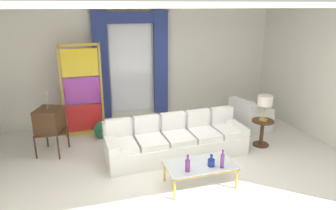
{
  "coord_description": "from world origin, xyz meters",
  "views": [
    {
      "loc": [
        -1.71,
        -4.93,
        3.02
      ],
      "look_at": [
        0.05,
        0.9,
        1.05
      ],
      "focal_mm": 33.2,
      "sensor_mm": 36.0,
      "label": 1
    }
  ],
  "objects_px": {
    "bottle_crystal_tall": "(222,160)",
    "bottle_amber_squat": "(188,165)",
    "armchair_white": "(249,118)",
    "bottle_blue_decanter": "(211,162)",
    "round_side_table": "(262,130)",
    "vintage_tv": "(50,121)",
    "peacock_figurine": "(104,131)",
    "coffee_table": "(200,166)",
    "couch_white_long": "(175,140)",
    "table_lamp_brass": "(265,102)",
    "stained_glass_divider": "(82,93)"
  },
  "relations": [
    {
      "from": "peacock_figurine",
      "to": "table_lamp_brass",
      "type": "bearing_deg",
      "value": -21.53
    },
    {
      "from": "armchair_white",
      "to": "vintage_tv",
      "type": "bearing_deg",
      "value": 179.75
    },
    {
      "from": "couch_white_long",
      "to": "table_lamp_brass",
      "type": "xyz_separation_m",
      "value": [
        1.98,
        -0.16,
        0.72
      ]
    },
    {
      "from": "bottle_crystal_tall",
      "to": "peacock_figurine",
      "type": "xyz_separation_m",
      "value": [
        -1.71,
        2.66,
        -0.33
      ]
    },
    {
      "from": "vintage_tv",
      "to": "peacock_figurine",
      "type": "distance_m",
      "value": 1.28
    },
    {
      "from": "couch_white_long",
      "to": "bottle_crystal_tall",
      "type": "xyz_separation_m",
      "value": [
        0.34,
        -1.5,
        0.24
      ]
    },
    {
      "from": "round_side_table",
      "to": "stained_glass_divider",
      "type": "bearing_deg",
      "value": 154.76
    },
    {
      "from": "couch_white_long",
      "to": "coffee_table",
      "type": "bearing_deg",
      "value": -88.4
    },
    {
      "from": "vintage_tv",
      "to": "bottle_blue_decanter",
      "type": "bearing_deg",
      "value": -39.11
    },
    {
      "from": "bottle_amber_squat",
      "to": "round_side_table",
      "type": "height_order",
      "value": "bottle_amber_squat"
    },
    {
      "from": "stained_glass_divider",
      "to": "bottle_crystal_tall",
      "type": "bearing_deg",
      "value": -55.75
    },
    {
      "from": "peacock_figurine",
      "to": "bottle_crystal_tall",
      "type": "bearing_deg",
      "value": -57.18
    },
    {
      "from": "vintage_tv",
      "to": "table_lamp_brass",
      "type": "relative_size",
      "value": 2.36
    },
    {
      "from": "vintage_tv",
      "to": "bottle_amber_squat",
      "type": "bearing_deg",
      "value": -45.0
    },
    {
      "from": "vintage_tv",
      "to": "table_lamp_brass",
      "type": "height_order",
      "value": "vintage_tv"
    },
    {
      "from": "bottle_blue_decanter",
      "to": "peacock_figurine",
      "type": "distance_m",
      "value": 3.0
    },
    {
      "from": "vintage_tv",
      "to": "armchair_white",
      "type": "bearing_deg",
      "value": -0.25
    },
    {
      "from": "peacock_figurine",
      "to": "round_side_table",
      "type": "distance_m",
      "value": 3.61
    },
    {
      "from": "coffee_table",
      "to": "bottle_crystal_tall",
      "type": "height_order",
      "value": "bottle_crystal_tall"
    },
    {
      "from": "coffee_table",
      "to": "armchair_white",
      "type": "height_order",
      "value": "armchair_white"
    },
    {
      "from": "stained_glass_divider",
      "to": "round_side_table",
      "type": "distance_m",
      "value": 4.21
    },
    {
      "from": "stained_glass_divider",
      "to": "bottle_amber_squat",
      "type": "bearing_deg",
      "value": -63.57
    },
    {
      "from": "bottle_amber_squat",
      "to": "bottle_crystal_tall",
      "type": "bearing_deg",
      "value": -5.07
    },
    {
      "from": "round_side_table",
      "to": "vintage_tv",
      "type": "bearing_deg",
      "value": 168.04
    },
    {
      "from": "bottle_crystal_tall",
      "to": "stained_glass_divider",
      "type": "xyz_separation_m",
      "value": [
        -2.11,
        3.11,
        0.51
      ]
    },
    {
      "from": "bottle_amber_squat",
      "to": "armchair_white",
      "type": "distance_m",
      "value": 3.32
    },
    {
      "from": "bottle_crystal_tall",
      "to": "peacock_figurine",
      "type": "height_order",
      "value": "bottle_crystal_tall"
    },
    {
      "from": "bottle_crystal_tall",
      "to": "armchair_white",
      "type": "xyz_separation_m",
      "value": [
        1.86,
        2.26,
        -0.26
      ]
    },
    {
      "from": "bottle_amber_squat",
      "to": "table_lamp_brass",
      "type": "relative_size",
      "value": 0.54
    },
    {
      "from": "bottle_crystal_tall",
      "to": "bottle_blue_decanter",
      "type": "bearing_deg",
      "value": 144.69
    },
    {
      "from": "peacock_figurine",
      "to": "vintage_tv",
      "type": "bearing_deg",
      "value": -161.21
    },
    {
      "from": "couch_white_long",
      "to": "stained_glass_divider",
      "type": "relative_size",
      "value": 1.34
    },
    {
      "from": "vintage_tv",
      "to": "couch_white_long",
      "type": "bearing_deg",
      "value": -17.52
    },
    {
      "from": "coffee_table",
      "to": "bottle_blue_decanter",
      "type": "xyz_separation_m",
      "value": [
        0.15,
        -0.12,
        0.11
      ]
    },
    {
      "from": "bottle_blue_decanter",
      "to": "table_lamp_brass",
      "type": "relative_size",
      "value": 0.39
    },
    {
      "from": "couch_white_long",
      "to": "table_lamp_brass",
      "type": "height_order",
      "value": "table_lamp_brass"
    },
    {
      "from": "bottle_blue_decanter",
      "to": "bottle_crystal_tall",
      "type": "relative_size",
      "value": 0.66
    },
    {
      "from": "bottle_blue_decanter",
      "to": "armchair_white",
      "type": "distance_m",
      "value": 2.96
    },
    {
      "from": "couch_white_long",
      "to": "round_side_table",
      "type": "xyz_separation_m",
      "value": [
        1.98,
        -0.16,
        0.05
      ]
    },
    {
      "from": "bottle_crystal_tall",
      "to": "table_lamp_brass",
      "type": "xyz_separation_m",
      "value": [
        1.64,
        1.33,
        0.48
      ]
    },
    {
      "from": "bottle_crystal_tall",
      "to": "bottle_amber_squat",
      "type": "bearing_deg",
      "value": 174.93
    },
    {
      "from": "couch_white_long",
      "to": "bottle_crystal_tall",
      "type": "distance_m",
      "value": 1.55
    },
    {
      "from": "bottle_blue_decanter",
      "to": "vintage_tv",
      "type": "height_order",
      "value": "vintage_tv"
    },
    {
      "from": "couch_white_long",
      "to": "armchair_white",
      "type": "height_order",
      "value": "couch_white_long"
    },
    {
      "from": "bottle_crystal_tall",
      "to": "armchair_white",
      "type": "height_order",
      "value": "armchair_white"
    },
    {
      "from": "bottle_crystal_tall",
      "to": "armchair_white",
      "type": "relative_size",
      "value": 0.35
    },
    {
      "from": "bottle_crystal_tall",
      "to": "coffee_table",
      "type": "bearing_deg",
      "value": 143.68
    },
    {
      "from": "bottle_blue_decanter",
      "to": "round_side_table",
      "type": "height_order",
      "value": "bottle_blue_decanter"
    },
    {
      "from": "couch_white_long",
      "to": "vintage_tv",
      "type": "bearing_deg",
      "value": 162.48
    },
    {
      "from": "couch_white_long",
      "to": "vintage_tv",
      "type": "height_order",
      "value": "vintage_tv"
    }
  ]
}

